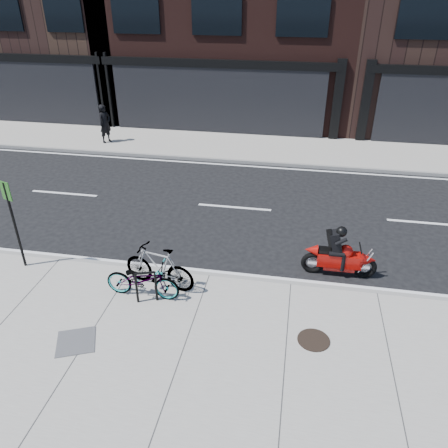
% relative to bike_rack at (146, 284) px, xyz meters
% --- Properties ---
extents(ground, '(120.00, 120.00, 0.00)m').
position_rel_bike_rack_xyz_m(ground, '(1.18, 3.20, -0.60)').
color(ground, black).
rests_on(ground, ground).
extents(sidewalk_near, '(60.00, 6.00, 0.13)m').
position_rel_bike_rack_xyz_m(sidewalk_near, '(1.18, -1.80, -0.54)').
color(sidewalk_near, gray).
rests_on(sidewalk_near, ground).
extents(sidewalk_far, '(60.00, 3.50, 0.13)m').
position_rel_bike_rack_xyz_m(sidewalk_far, '(1.18, 10.95, -0.54)').
color(sidewalk_far, gray).
rests_on(sidewalk_far, ground).
extents(bike_rack, '(0.46, 0.19, 0.80)m').
position_rel_bike_rack_xyz_m(bike_rack, '(0.00, 0.00, 0.00)').
color(bike_rack, black).
rests_on(bike_rack, sidewalk_near).
extents(bicycle_front, '(1.74, 0.64, 0.91)m').
position_rel_bike_rack_xyz_m(bicycle_front, '(-0.14, 0.17, -0.02)').
color(bicycle_front, gray).
rests_on(bicycle_front, sidewalk_near).
extents(bicycle_rear, '(1.86, 0.87, 1.08)m').
position_rel_bike_rack_xyz_m(bicycle_rear, '(0.12, 0.60, 0.07)').
color(bicycle_rear, gray).
rests_on(bicycle_rear, sidewalk_near).
extents(motorcycle, '(1.86, 0.40, 1.39)m').
position_rel_bike_rack_xyz_m(motorcycle, '(4.39, 1.99, -0.04)').
color(motorcycle, black).
rests_on(motorcycle, ground).
extents(pedestrian, '(0.61, 0.72, 1.67)m').
position_rel_bike_rack_xyz_m(pedestrian, '(-5.42, 10.33, 0.36)').
color(pedestrian, black).
rests_on(pedestrian, sidewalk_far).
extents(manhole_cover, '(0.86, 0.86, 0.02)m').
position_rel_bike_rack_xyz_m(manhole_cover, '(3.72, -0.60, -0.46)').
color(manhole_cover, black).
rests_on(manhole_cover, sidewalk_near).
extents(utility_grate, '(0.98, 0.98, 0.02)m').
position_rel_bike_rack_xyz_m(utility_grate, '(-1.01, -1.49, -0.46)').
color(utility_grate, '#444447').
rests_on(utility_grate, sidewalk_near).
extents(sign_post, '(0.30, 0.12, 2.33)m').
position_rel_bike_rack_xyz_m(sign_post, '(-3.54, 0.80, 0.92)').
color(sign_post, black).
rests_on(sign_post, sidewalk_near).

